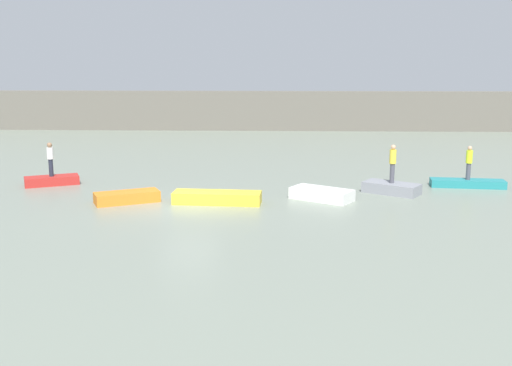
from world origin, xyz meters
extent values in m
plane|color=gray|center=(0.00, 0.00, 0.00)|extent=(120.00, 120.00, 0.00)
cube|color=#666056|center=(0.00, 29.36, 1.75)|extent=(80.00, 1.20, 3.50)
cube|color=red|center=(-7.75, 4.54, 0.23)|extent=(2.85, 2.03, 0.45)
cube|color=orange|center=(-2.93, 0.78, 0.25)|extent=(3.03, 2.20, 0.50)
cube|color=gold|center=(1.15, 0.77, 0.26)|extent=(4.00, 1.41, 0.52)
cube|color=white|center=(5.90, 1.64, 0.26)|extent=(3.05, 2.56, 0.52)
cube|color=gray|center=(9.35, 3.11, 0.26)|extent=(2.86, 2.44, 0.52)
cube|color=teal|center=(13.47, 4.76, 0.19)|extent=(3.72, 1.33, 0.38)
cylinder|color=#4C4C56|center=(9.35, 3.11, 0.99)|extent=(0.22, 0.22, 0.94)
cylinder|color=yellow|center=(9.35, 3.11, 1.80)|extent=(0.32, 0.32, 0.67)
sphere|color=tan|center=(9.35, 3.11, 2.25)|extent=(0.24, 0.24, 0.24)
cylinder|color=#4C4C56|center=(13.47, 4.76, 0.80)|extent=(0.22, 0.22, 0.85)
cylinder|color=#D8F226|center=(13.47, 4.76, 1.55)|extent=(0.32, 0.32, 0.65)
sphere|color=tan|center=(13.47, 4.76, 1.98)|extent=(0.22, 0.22, 0.22)
cylinder|color=#232838|center=(-7.75, 4.54, 0.90)|extent=(0.22, 0.22, 0.90)
cylinder|color=white|center=(-7.75, 4.54, 1.65)|extent=(0.32, 0.32, 0.60)
sphere|color=#936B4C|center=(-7.75, 4.54, 2.07)|extent=(0.25, 0.25, 0.25)
camera|label=1|loc=(3.85, -25.91, 6.40)|focal=42.97mm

